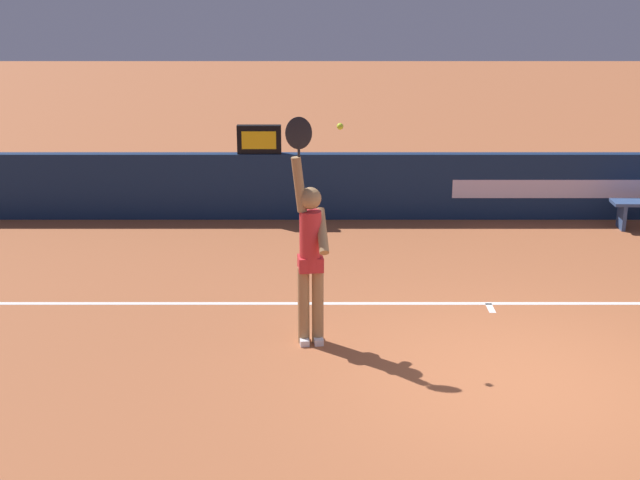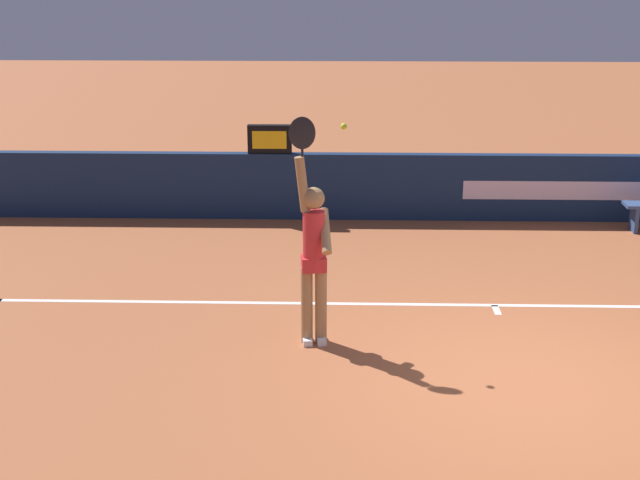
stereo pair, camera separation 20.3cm
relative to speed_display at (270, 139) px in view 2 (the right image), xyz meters
The scene contains 6 objects.
ground_plane 6.73m from the speed_display, 62.27° to the right, with size 60.00×60.00×0.00m, color #A75B35.
court_lines 7.19m from the speed_display, 64.25° to the right, with size 12.46×5.33×0.00m.
back_wall 3.17m from the speed_display, ahead, with size 16.77×0.20×1.09m.
speed_display is the anchor object (origin of this frame).
tennis_player 4.98m from the speed_display, 79.87° to the right, with size 0.47×0.47×2.53m.
tennis_ball 5.06m from the speed_display, 76.06° to the right, with size 0.07×0.07×0.07m.
Camera 2 is at (-1.89, -7.81, 4.02)m, focal length 48.22 mm.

